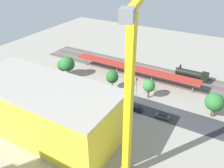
{
  "coord_description": "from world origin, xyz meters",
  "views": [
    {
      "loc": [
        -27.7,
        64.29,
        44.08
      ],
      "look_at": [
        7.05,
        2.72,
        4.07
      ],
      "focal_mm": 37.65,
      "sensor_mm": 36.0,
      "label": 1
    }
  ],
  "objects_px": {
    "parked_car_2": "(115,102)",
    "construction_building": "(44,109)",
    "box_truck_0": "(50,88)",
    "parked_car_4": "(79,90)",
    "street_tree_5": "(63,65)",
    "parked_car_3": "(96,96)",
    "parked_car_0": "(163,116)",
    "street_tree_2": "(216,104)",
    "street_tree_0": "(112,77)",
    "traffic_light": "(137,84)",
    "locomotive": "(194,75)",
    "tower_crane": "(131,85)",
    "street_tree_1": "(214,102)",
    "street_tree_3": "(149,86)",
    "box_truck_1": "(102,111)",
    "platform_canopy_near": "(134,68)",
    "parked_car_1": "(136,108)",
    "parked_car_6": "(45,80)",
    "street_tree_4": "(67,64)",
    "parked_car_5": "(60,85)"
  },
  "relations": [
    {
      "from": "construction_building",
      "to": "parked_car_2",
      "type": "bearing_deg",
      "value": -116.32
    },
    {
      "from": "box_truck_0",
      "to": "traffic_light",
      "type": "height_order",
      "value": "traffic_light"
    },
    {
      "from": "street_tree_0",
      "to": "street_tree_2",
      "type": "distance_m",
      "value": 35.17
    },
    {
      "from": "tower_crane",
      "to": "street_tree_3",
      "type": "xyz_separation_m",
      "value": [
        7.09,
        -30.72,
        -17.55
      ]
    },
    {
      "from": "street_tree_1",
      "to": "street_tree_3",
      "type": "distance_m",
      "value": 20.77
    },
    {
      "from": "street_tree_3",
      "to": "street_tree_4",
      "type": "distance_m",
      "value": 33.84
    },
    {
      "from": "parked_car_3",
      "to": "street_tree_4",
      "type": "distance_m",
      "value": 20.38
    },
    {
      "from": "tower_crane",
      "to": "street_tree_1",
      "type": "distance_m",
      "value": 37.36
    },
    {
      "from": "street_tree_4",
      "to": "construction_building",
      "type": "bearing_deg",
      "value": 118.06
    },
    {
      "from": "construction_building",
      "to": "street_tree_1",
      "type": "bearing_deg",
      "value": -142.56
    },
    {
      "from": "parked_car_6",
      "to": "box_truck_1",
      "type": "bearing_deg",
      "value": 166.55
    },
    {
      "from": "locomotive",
      "to": "construction_building",
      "type": "xyz_separation_m",
      "value": [
        28.99,
        51.18,
        5.33
      ]
    },
    {
      "from": "street_tree_2",
      "to": "street_tree_5",
      "type": "relative_size",
      "value": 1.0
    },
    {
      "from": "construction_building",
      "to": "parked_car_0",
      "type": "bearing_deg",
      "value": -140.95
    },
    {
      "from": "parked_car_6",
      "to": "parked_car_5",
      "type": "bearing_deg",
      "value": 178.09
    },
    {
      "from": "tower_crane",
      "to": "box_truck_0",
      "type": "distance_m",
      "value": 46.91
    },
    {
      "from": "locomotive",
      "to": "parked_car_5",
      "type": "relative_size",
      "value": 3.1
    },
    {
      "from": "locomotive",
      "to": "street_tree_1",
      "type": "bearing_deg",
      "value": 115.35
    },
    {
      "from": "parked_car_0",
      "to": "parked_car_2",
      "type": "relative_size",
      "value": 0.97
    },
    {
      "from": "street_tree_1",
      "to": "street_tree_2",
      "type": "distance_m",
      "value": 1.07
    },
    {
      "from": "platform_canopy_near",
      "to": "parked_car_1",
      "type": "bearing_deg",
      "value": 117.04
    },
    {
      "from": "parked_car_2",
      "to": "street_tree_5",
      "type": "distance_m",
      "value": 29.83
    },
    {
      "from": "parked_car_5",
      "to": "traffic_light",
      "type": "xyz_separation_m",
      "value": [
        -27.17,
        -8.35,
        3.76
      ]
    },
    {
      "from": "street_tree_5",
      "to": "street_tree_2",
      "type": "bearing_deg",
      "value": -179.25
    },
    {
      "from": "street_tree_0",
      "to": "traffic_light",
      "type": "relative_size",
      "value": 1.02
    },
    {
      "from": "street_tree_3",
      "to": "street_tree_1",
      "type": "bearing_deg",
      "value": 179.0
    },
    {
      "from": "street_tree_0",
      "to": "parked_car_6",
      "type": "bearing_deg",
      "value": 18.61
    },
    {
      "from": "parked_car_0",
      "to": "box_truck_1",
      "type": "relative_size",
      "value": 0.52
    },
    {
      "from": "platform_canopy_near",
      "to": "parked_car_6",
      "type": "relative_size",
      "value": 12.6
    },
    {
      "from": "street_tree_0",
      "to": "parked_car_0",
      "type": "bearing_deg",
      "value": 160.53
    },
    {
      "from": "parked_car_5",
      "to": "locomotive",
      "type": "bearing_deg",
      "value": -143.49
    },
    {
      "from": "locomotive",
      "to": "street_tree_1",
      "type": "distance_m",
      "value": 24.36
    },
    {
      "from": "parked_car_3",
      "to": "box_truck_0",
      "type": "bearing_deg",
      "value": 18.06
    },
    {
      "from": "box_truck_0",
      "to": "parked_car_4",
      "type": "bearing_deg",
      "value": -148.69
    },
    {
      "from": "street_tree_3",
      "to": "street_tree_5",
      "type": "relative_size",
      "value": 1.03
    },
    {
      "from": "street_tree_2",
      "to": "street_tree_4",
      "type": "bearing_deg",
      "value": 1.04
    },
    {
      "from": "street_tree_0",
      "to": "construction_building",
      "type": "bearing_deg",
      "value": 80.68
    },
    {
      "from": "locomotive",
      "to": "street_tree_2",
      "type": "relative_size",
      "value": 2.11
    },
    {
      "from": "parked_car_0",
      "to": "parked_car_4",
      "type": "bearing_deg",
      "value": 0.56
    },
    {
      "from": "parked_car_2",
      "to": "construction_building",
      "type": "relative_size",
      "value": 0.11
    },
    {
      "from": "construction_building",
      "to": "street_tree_0",
      "type": "distance_m",
      "value": 29.44
    },
    {
      "from": "parked_car_1",
      "to": "parked_car_4",
      "type": "bearing_deg",
      "value": -0.37
    },
    {
      "from": "traffic_light",
      "to": "parked_car_2",
      "type": "bearing_deg",
      "value": 63.67
    },
    {
      "from": "parked_car_5",
      "to": "street_tree_5",
      "type": "bearing_deg",
      "value": -58.25
    },
    {
      "from": "parked_car_0",
      "to": "street_tree_2",
      "type": "xyz_separation_m",
      "value": [
        -13.17,
        -8.42,
        3.63
      ]
    },
    {
      "from": "street_tree_0",
      "to": "traffic_light",
      "type": "height_order",
      "value": "street_tree_0"
    },
    {
      "from": "locomotive",
      "to": "parked_car_3",
      "type": "relative_size",
      "value": 2.86
    },
    {
      "from": "box_truck_0",
      "to": "street_tree_3",
      "type": "distance_m",
      "value": 34.91
    },
    {
      "from": "street_tree_4",
      "to": "box_truck_0",
      "type": "bearing_deg",
      "value": 98.97
    },
    {
      "from": "parked_car_4",
      "to": "box_truck_1",
      "type": "height_order",
      "value": "box_truck_1"
    }
  ]
}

